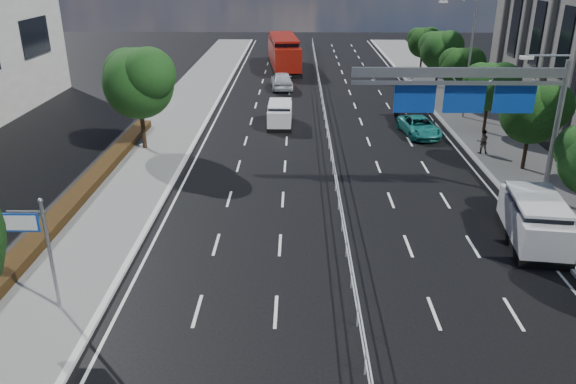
{
  "coord_description": "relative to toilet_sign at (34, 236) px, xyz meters",
  "views": [
    {
      "loc": [
        -2.09,
        -16.7,
        11.63
      ],
      "look_at": [
        -2.45,
        5.28,
        2.4
      ],
      "focal_mm": 35.0,
      "sensor_mm": 36.0,
      "label": 1
    }
  ],
  "objects": [
    {
      "name": "overhead_gantry",
      "position": [
        17.69,
        10.05,
        2.66
      ],
      "size": [
        10.24,
        0.38,
        7.45
      ],
      "color": "gray",
      "rests_on": "ground"
    },
    {
      "name": "near_car_silver",
      "position": [
        7.4,
        36.42,
        -2.11
      ],
      "size": [
        2.4,
        5.03,
        1.66
      ],
      "primitive_type": "imported",
      "rotation": [
        0.0,
        0.0,
        3.23
      ],
      "color": "silver",
      "rests_on": "ground"
    },
    {
      "name": "far_tree_e",
      "position": [
        22.2,
        21.98,
        0.61
      ],
      "size": [
        3.63,
        3.38,
        5.13
      ],
      "color": "black",
      "rests_on": "ground"
    },
    {
      "name": "far_tree_f",
      "position": [
        22.2,
        29.48,
        0.55
      ],
      "size": [
        3.52,
        3.28,
        5.02
      ],
      "color": "black",
      "rests_on": "ground"
    },
    {
      "name": "streetlight_far",
      "position": [
        21.46,
        26.0,
        2.27
      ],
      "size": [
        2.78,
        2.4,
        9.0
      ],
      "color": "gray",
      "rests_on": "ground"
    },
    {
      "name": "red_bus",
      "position": [
        7.32,
        47.11,
        -1.08
      ],
      "size": [
        4.14,
        12.18,
        3.57
      ],
      "rotation": [
        0.0,
        0.0,
        0.11
      ],
      "color": "black",
      "rests_on": "ground"
    },
    {
      "name": "parked_car_teal",
      "position": [
        17.45,
        21.53,
        -2.31
      ],
      "size": [
        2.71,
        4.83,
        1.28
      ],
      "primitive_type": "imported",
      "rotation": [
        0.0,
        0.0,
        0.13
      ],
      "color": "#1B7C77",
      "rests_on": "ground"
    },
    {
      "name": "median_fence",
      "position": [
        10.95,
        22.5,
        -2.42
      ],
      "size": [
        0.05,
        85.0,
        1.02
      ],
      "color": "silver",
      "rests_on": "ground"
    },
    {
      "name": "far_tree_h",
      "position": [
        22.2,
        44.48,
        0.48
      ],
      "size": [
        3.41,
        3.18,
        4.91
      ],
      "color": "black",
      "rests_on": "ground"
    },
    {
      "name": "toilet_sign",
      "position": [
        0.0,
        0.0,
        0.0
      ],
      "size": [
        1.62,
        0.18,
        4.34
      ],
      "color": "gray",
      "rests_on": "ground"
    },
    {
      "name": "far_tree_d",
      "position": [
        22.2,
        14.48,
        0.74
      ],
      "size": [
        3.85,
        3.59,
        5.34
      ],
      "color": "black",
      "rests_on": "ground"
    },
    {
      "name": "sidewalk_near",
      "position": [
        -0.55,
        0.0,
        -2.87
      ],
      "size": [
        5.0,
        140.0,
        0.14
      ],
      "primitive_type": "cube",
      "color": "slate",
      "rests_on": "ground"
    },
    {
      "name": "near_car_dark",
      "position": [
        7.48,
        56.94,
        -2.25
      ],
      "size": [
        1.58,
        4.26,
        1.39
      ],
      "primitive_type": "imported",
      "rotation": [
        0.0,
        0.0,
        3.12
      ],
      "color": "black",
      "rests_on": "ground"
    },
    {
      "name": "white_minivan",
      "position": [
        7.59,
        23.87,
        -2.08
      ],
      "size": [
        1.77,
        4.05,
        1.75
      ],
      "rotation": [
        0.0,
        0.0,
        -0.01
      ],
      "color": "black",
      "rests_on": "ground"
    },
    {
      "name": "ground",
      "position": [
        10.95,
        0.0,
        -2.94
      ],
      "size": [
        160.0,
        160.0,
        0.0
      ],
      "primitive_type": "plane",
      "color": "black",
      "rests_on": "ground"
    },
    {
      "name": "hedge_near",
      "position": [
        -2.35,
        5.0,
        -2.58
      ],
      "size": [
        1.0,
        36.0,
        0.44
      ],
      "primitive_type": "cube",
      "color": "black",
      "rests_on": "sidewalk_near"
    },
    {
      "name": "near_tree_back",
      "position": [
        -0.99,
        17.97,
        1.67
      ],
      "size": [
        4.84,
        4.51,
        6.69
      ],
      "color": "black",
      "rests_on": "ground"
    },
    {
      "name": "pedestrian_b",
      "position": [
        20.55,
        17.26,
        -2.04
      ],
      "size": [
        0.78,
        0.62,
        1.53
      ],
      "primitive_type": "imported",
      "rotation": [
        0.0,
        0.0,
        3.09
      ],
      "color": "gray",
      "rests_on": "sidewalk_far"
    },
    {
      "name": "silver_minivan",
      "position": [
        19.25,
        5.53,
        -1.91
      ],
      "size": [
        2.77,
        5.27,
        2.09
      ],
      "rotation": [
        0.0,
        0.0,
        -0.13
      ],
      "color": "black",
      "rests_on": "ground"
    },
    {
      "name": "parked_car_dark",
      "position": [
        17.54,
        23.93,
        -2.18
      ],
      "size": [
        2.46,
        5.4,
        1.53
      ],
      "primitive_type": "imported",
      "rotation": [
        0.0,
        0.0,
        0.06
      ],
      "color": "black",
      "rests_on": "ground"
    },
    {
      "name": "kerb_near",
      "position": [
        1.95,
        0.0,
        -2.87
      ],
      "size": [
        0.25,
        140.0,
        0.15
      ],
      "primitive_type": "cube",
      "color": "silver",
      "rests_on": "ground"
    },
    {
      "name": "far_tree_g",
      "position": [
        22.2,
        36.98,
        0.81
      ],
      "size": [
        3.96,
        3.69,
        5.45
      ],
      "color": "black",
      "rests_on": "ground"
    },
    {
      "name": "pedestrian_a",
      "position": [
        20.55,
        7.23,
        -1.97
      ],
      "size": [
        0.64,
        0.45,
        1.68
      ],
      "primitive_type": "imported",
      "rotation": [
        0.0,
        0.0,
        3.23
      ],
      "color": "gray",
      "rests_on": "sidewalk_far"
    }
  ]
}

